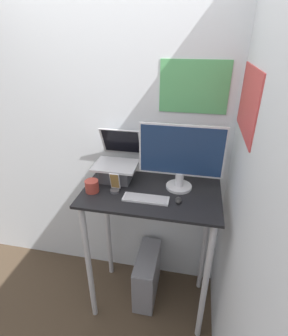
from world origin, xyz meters
TOP-DOWN VIEW (x-y plane):
  - ground_plane at (0.00, 0.00)m, footprint 12.00×12.00m
  - wall_back at (0.00, 0.63)m, footprint 6.00×0.06m
  - wall_side_right at (0.56, 0.00)m, footprint 0.06×6.00m
  - desk at (0.00, 0.27)m, footprint 0.95×0.55m
  - laptop at (-0.28, 0.41)m, footprint 0.31×0.34m
  - monitor at (0.18, 0.37)m, footprint 0.57×0.18m
  - keyboard at (-0.02, 0.17)m, footprint 0.30×0.10m
  - mouse at (0.20, 0.19)m, footprint 0.04×0.07m
  - cell_phone at (-0.24, 0.23)m, footprint 0.07×0.06m
  - computer_tower at (-0.04, 0.34)m, footprint 0.17×0.45m
  - mug at (-0.40, 0.20)m, footprint 0.09×0.09m

SIDE VIEW (x-z plane):
  - ground_plane at x=0.00m, z-range 0.00..0.00m
  - computer_tower at x=-0.04m, z-range 0.00..0.44m
  - desk at x=0.00m, z-range 0.31..1.44m
  - keyboard at x=-0.02m, z-range 1.13..1.15m
  - mouse at x=0.20m, z-range 1.13..1.16m
  - mug at x=-0.40m, z-range 1.13..1.21m
  - cell_phone at x=-0.24m, z-range 1.10..1.25m
  - laptop at x=-0.28m, z-range 1.05..1.40m
  - wall_back at x=0.00m, z-range 0.00..2.60m
  - wall_side_right at x=0.56m, z-range 0.00..2.60m
  - monitor at x=0.18m, z-range 1.13..1.60m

